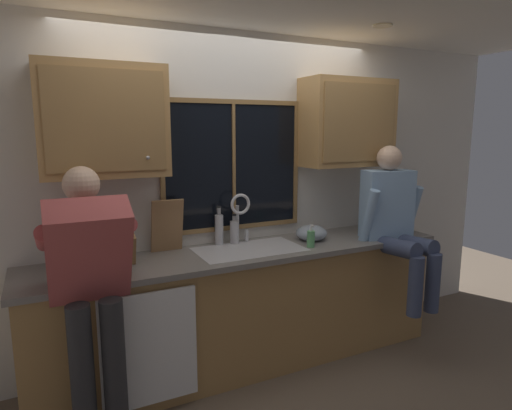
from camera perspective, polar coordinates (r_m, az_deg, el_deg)
The scene contains 23 objects.
back_wall at distance 3.53m, azimuth -3.59°, elevation 1.15°, with size 5.52×0.12×2.55m, color silver.
ceiling_downlight_right at distance 3.51m, azimuth 16.20°, elevation 21.58°, with size 0.14×0.14×0.01m, color #FFEAB2.
window_glass at distance 3.45m, azimuth -3.00°, elevation 5.13°, with size 1.10×0.02×0.95m, color black.
window_frame_top at distance 3.43m, azimuth -3.00°, elevation 13.34°, with size 1.17×0.02×0.04m, color olive.
window_frame_bottom at distance 3.51m, azimuth -2.86°, elevation -2.92°, with size 1.17×0.02×0.04m, color olive.
window_frame_left at distance 3.25m, azimuth -12.17°, elevation 4.64°, with size 0.04×0.02×0.95m, color olive.
window_frame_right at distance 3.70m, azimuth 5.19°, elevation 5.43°, with size 0.04×0.02×0.95m, color olive.
window_mullion_center at distance 3.43m, azimuth -2.92°, elevation 5.11°, with size 0.02×0.02×0.95m, color olive.
lower_cabinet_run at distance 3.45m, azimuth -1.12°, elevation -13.48°, with size 3.12×0.58×0.88m, color #A07744.
countertop at distance 3.28m, azimuth -1.00°, elevation -6.21°, with size 3.18×0.62×0.04m, color slate.
dishwasher_front at distance 2.94m, azimuth -13.70°, elevation -17.84°, with size 0.60×0.02×0.74m, color white.
upper_cabinet_left at distance 3.02m, azimuth -19.34°, elevation 10.29°, with size 0.79×0.36×0.72m.
upper_cabinet_right at distance 3.80m, azimuth 11.86°, elevation 10.43°, with size 0.79×0.36×0.72m.
sink at distance 3.32m, azimuth -0.86°, elevation -7.43°, with size 0.80×0.46×0.21m.
faucet at distance 3.40m, azimuth -2.08°, elevation -0.93°, with size 0.18×0.09×0.40m.
person_standing at distance 2.66m, azimuth -20.80°, elevation -9.05°, with size 0.53×0.67×1.60m.
person_sitting_on_counter at distance 3.69m, azimuth 17.72°, elevation -1.61°, with size 0.54×0.63×1.26m.
knife_block at distance 3.03m, azimuth -16.74°, elevation -5.48°, with size 0.12×0.18×0.32m.
cutting_board at distance 3.25m, azimuth -11.52°, elevation -2.68°, with size 0.23×0.02×0.40m, color #997047.
mixing_bowl at distance 3.58m, azimuth 7.25°, elevation -3.65°, with size 0.25×0.25×0.13m, color #8C99A8.
soap_dispenser at distance 3.36m, azimuth 7.18°, elevation -4.35°, with size 0.06×0.07×0.18m.
bottle_green_glass at distance 3.41m, azimuth -4.84°, elevation -3.10°, with size 0.07×0.07×0.31m.
bottle_tall_clear at distance 3.43m, azimuth -2.84°, elevation -3.48°, with size 0.07×0.07×0.24m.
Camera 1 is at (-1.35, -3.16, 1.81)m, focal length 30.62 mm.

